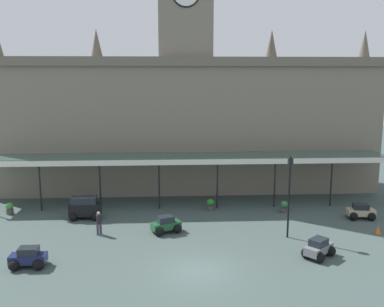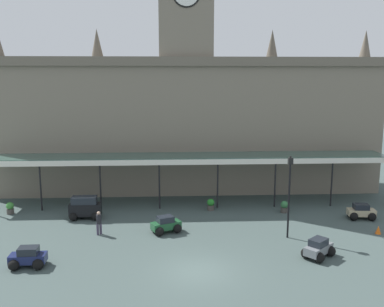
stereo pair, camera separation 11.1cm
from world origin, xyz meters
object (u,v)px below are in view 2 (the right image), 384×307
Objects in this scene: car_navy_sedan at (28,258)px; planter_forecourt_centre at (284,207)px; car_grey_sedan at (318,249)px; victorian_lamppost at (289,188)px; pedestrian_near_entrance at (99,222)px; car_beige_sedan at (361,213)px; planter_by_canopy at (10,208)px; car_green_sedan at (166,226)px; traffic_cone at (378,230)px; car_black_van at (85,209)px; planter_near_kerb at (211,204)px.

planter_forecourt_centre is at bearing 27.75° from car_navy_sedan.
car_grey_sedan is 4.54m from victorian_lamppost.
car_beige_sedan is at bearing 6.82° from pedestrian_near_entrance.
planter_by_canopy and planter_forecourt_centre have the same top height.
planter_forecourt_centre is at bearing 88.58° from car_grey_sedan.
pedestrian_near_entrance is 0.29× the size of victorian_lamppost.
car_green_sedan is at bearing -21.02° from planter_by_canopy.
pedestrian_near_entrance is at bearing -177.74° from car_green_sedan.
car_grey_sedan is at bearing -91.42° from planter_forecourt_centre.
car_beige_sedan is 1.03× the size of car_navy_sedan.
car_beige_sedan is at bearing 17.66° from car_navy_sedan.
traffic_cone is 0.58× the size of planter_forecourt_centre.
car_navy_sedan is at bearing -147.00° from car_green_sedan.
traffic_cone is (21.10, -4.31, -0.53)m from car_black_van.
car_grey_sedan is 17.48m from car_black_van.
pedestrian_near_entrance is 14.77m from planter_forecourt_centre.
car_grey_sedan is 0.39× the size of victorian_lamppost.
car_black_van is 3.84m from pedestrian_near_entrance.
pedestrian_near_entrance reaches higher than planter_near_kerb.
car_green_sedan is (-9.30, 4.69, 0.00)m from car_grey_sedan.
car_navy_sedan is 23.13m from traffic_cone.
car_beige_sedan and car_grey_sedan have the same top height.
traffic_cone is (14.85, -1.01, -0.22)m from car_green_sedan.
victorian_lamppost is at bearing 106.87° from car_grey_sedan.
car_navy_sedan is at bearing -138.89° from planter_near_kerb.
car_grey_sedan is at bearing -17.91° from pedestrian_near_entrance.
car_beige_sedan is 0.38× the size of victorian_lamppost.
car_navy_sedan is 1.24× the size of pedestrian_near_entrance.
planter_forecourt_centre is at bearing 161.34° from car_beige_sedan.
traffic_cone is 0.58× the size of planter_by_canopy.
car_grey_sedan is at bearing -26.73° from car_green_sedan.
planter_near_kerb is (-11.40, 2.76, -0.01)m from car_beige_sedan.
victorian_lamppost is at bearing -152.06° from car_beige_sedan.
car_black_van is at bearing 152.83° from car_grey_sedan.
victorian_lamppost is (12.94, -1.22, 2.57)m from pedestrian_near_entrance.
planter_by_canopy is (-6.25, 1.51, -0.32)m from car_black_van.
planter_by_canopy is (-4.60, 9.94, -0.01)m from car_navy_sedan.
traffic_cone is at bearing -43.40° from planter_forecourt_centre.
car_black_van reaches higher than pedestrian_near_entrance.
planter_near_kerb is (-5.89, 0.90, 0.00)m from planter_forecourt_centre.
victorian_lamppost is at bearing -102.58° from planter_forecourt_centre.
car_black_van is 2.51× the size of planter_forecourt_centre.
car_beige_sedan is 3.82× the size of traffic_cone.
car_navy_sedan is at bearing -123.46° from pedestrian_near_entrance.
car_green_sedan is 4.65m from pedestrian_near_entrance.
pedestrian_near_entrance is 9.32m from planter_by_canopy.
traffic_cone is (-0.18, -3.18, -0.22)m from car_beige_sedan.
planter_near_kerb is (-4.67, 6.33, -2.99)m from victorian_lamppost.
car_beige_sedan is 15.19m from car_green_sedan.
planter_near_kerb is at bearing 53.64° from car_green_sedan.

